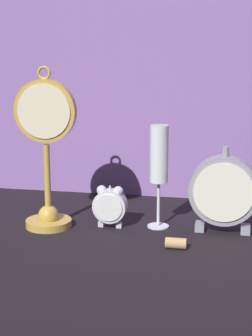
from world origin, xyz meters
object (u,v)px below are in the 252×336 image
(wine_cork, at_px, (176,243))
(champagne_flute, at_px, (159,161))
(alarm_clock_twin_bell, at_px, (110,205))
(mantel_clock_silver, at_px, (224,191))
(pocket_watch_on_stand, at_px, (47,157))

(wine_cork, bearing_deg, champagne_flute, 113.07)
(alarm_clock_twin_bell, bearing_deg, wine_cork, -32.91)
(mantel_clock_silver, bearing_deg, pocket_watch_on_stand, -174.21)
(mantel_clock_silver, bearing_deg, champagne_flute, 176.99)
(pocket_watch_on_stand, bearing_deg, alarm_clock_twin_bell, 9.60)
(champagne_flute, bearing_deg, pocket_watch_on_stand, -169.11)
(champagne_flute, height_order, wine_cork, champagne_flute)
(pocket_watch_on_stand, height_order, champagne_flute, pocket_watch_on_stand)
(pocket_watch_on_stand, height_order, wine_cork, pocket_watch_on_stand)
(pocket_watch_on_stand, xyz_separation_m, champagne_flute, (0.24, 0.05, -0.01))
(pocket_watch_on_stand, bearing_deg, champagne_flute, 10.89)
(alarm_clock_twin_bell, bearing_deg, champagne_flute, 12.53)
(wine_cork, bearing_deg, mantel_clock_silver, 53.35)
(alarm_clock_twin_bell, height_order, champagne_flute, champagne_flute)
(pocket_watch_on_stand, xyz_separation_m, mantel_clock_silver, (0.38, 0.04, -0.07))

